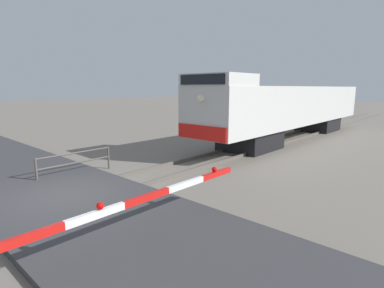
{
  "coord_description": "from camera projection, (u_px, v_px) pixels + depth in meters",
  "views": [
    {
      "loc": [
        8.62,
        -3.78,
        3.37
      ],
      "look_at": [
        0.87,
        4.7,
        1.2
      ],
      "focal_mm": 28.0,
      "sensor_mm": 36.0,
      "label": 1
    }
  ],
  "objects": [
    {
      "name": "ground_plane",
      "position": [
        67.0,
        200.0,
        9.08
      ],
      "size": [
        160.0,
        160.0,
        0.0
      ],
      "primitive_type": "plane",
      "color": "slate"
    },
    {
      "name": "locomotive",
      "position": [
        290.0,
        107.0,
        19.8
      ],
      "size": [
        2.92,
        18.7,
        4.0
      ],
      "color": "black",
      "rests_on": "ground_plane"
    },
    {
      "name": "road_surface",
      "position": [
        66.0,
        198.0,
        9.07
      ],
      "size": [
        36.0,
        4.48,
        0.17
      ],
      "primitive_type": "cube",
      "color": "#38383A",
      "rests_on": "ground_plane"
    },
    {
      "name": "guard_railing",
      "position": [
        75.0,
        160.0,
        11.51
      ],
      "size": [
        0.08,
        2.97,
        0.95
      ],
      "color": "#4C4742",
      "rests_on": "ground_plane"
    },
    {
      "name": "crossing_gate",
      "position": [
        36.0,
        253.0,
        4.65
      ],
      "size": [
        0.36,
        6.56,
        1.34
      ],
      "color": "silver",
      "rests_on": "ground_plane"
    },
    {
      "name": "rail_track_right",
      "position": [
        78.0,
        204.0,
        8.59
      ],
      "size": [
        0.08,
        80.0,
        0.15
      ],
      "primitive_type": "cube",
      "color": "#59544C",
      "rests_on": "ground_plane"
    },
    {
      "name": "rail_track_left",
      "position": [
        56.0,
        193.0,
        9.55
      ],
      "size": [
        0.08,
        80.0,
        0.15
      ],
      "primitive_type": "cube",
      "color": "#59544C",
      "rests_on": "ground_plane"
    }
  ]
}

